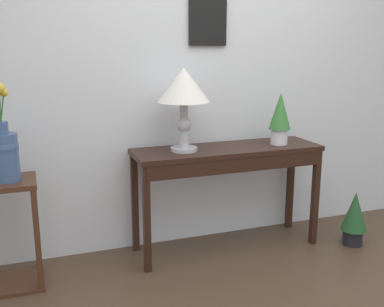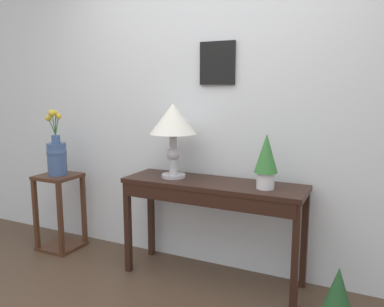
% 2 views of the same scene
% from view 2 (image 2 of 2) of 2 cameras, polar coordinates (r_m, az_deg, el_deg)
% --- Properties ---
extents(back_wall_with_art, '(9.00, 0.13, 2.80)m').
position_cam_2_polar(back_wall_with_art, '(3.06, 3.29, 8.78)').
color(back_wall_with_art, silver).
rests_on(back_wall_with_art, ground).
extents(console_table, '(1.36, 0.41, 0.77)m').
position_cam_2_polar(console_table, '(2.82, 2.93, -6.39)').
color(console_table, black).
rests_on(console_table, ground).
extents(table_lamp, '(0.36, 0.36, 0.57)m').
position_cam_2_polar(table_lamp, '(2.89, -2.85, 4.63)').
color(table_lamp, '#B7B7BC').
rests_on(table_lamp, console_table).
extents(potted_plant_on_console, '(0.16, 0.16, 0.38)m').
position_cam_2_polar(potted_plant_on_console, '(2.62, 11.05, -0.76)').
color(potted_plant_on_console, silver).
rests_on(potted_plant_on_console, console_table).
extents(pedestal_stand_left, '(0.34, 0.34, 0.69)m').
position_cam_2_polar(pedestal_stand_left, '(3.70, -19.14, -8.24)').
color(pedestal_stand_left, '#472819').
rests_on(pedestal_stand_left, ground).
extents(flower_vase_tall, '(0.18, 0.18, 0.58)m').
position_cam_2_polar(flower_vase_tall, '(3.58, -19.61, -0.08)').
color(flower_vase_tall, '#3D5684').
rests_on(flower_vase_tall, pedestal_stand_left).
extents(potted_plant_floor, '(0.19, 0.19, 0.42)m').
position_cam_2_polar(potted_plant_floor, '(2.55, 20.96, -19.51)').
color(potted_plant_floor, black).
rests_on(potted_plant_floor, ground).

